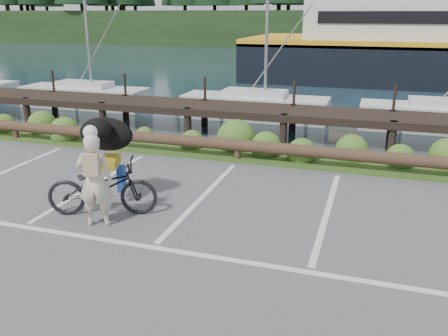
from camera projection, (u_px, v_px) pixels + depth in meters
The scene contains 7 objects.
ground at pixel (163, 237), 8.23m from camera, with size 72.00×72.00×0.00m, color #4F5052.
harbor_backdrop at pixel (364, 36), 79.01m from camera, with size 170.00×160.00×30.00m.
vegetation_strip at pixel (245, 153), 13.01m from camera, with size 34.00×1.60×0.10m, color #3D5B21.
log_rail at pixel (237, 162), 12.39m from camera, with size 32.00×0.30×0.60m, color #443021, non-canonical shape.
bicycle at pixel (102, 187), 9.02m from camera, with size 0.73×2.09×1.10m, color black.
cyclist at pixel (95, 180), 8.46m from camera, with size 0.63×0.41×1.73m, color beige.
dog at pixel (106, 134), 9.38m from camera, with size 1.15×0.56×0.67m, color black.
Camera 1 is at (3.29, -6.76, 3.72)m, focal length 38.00 mm.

